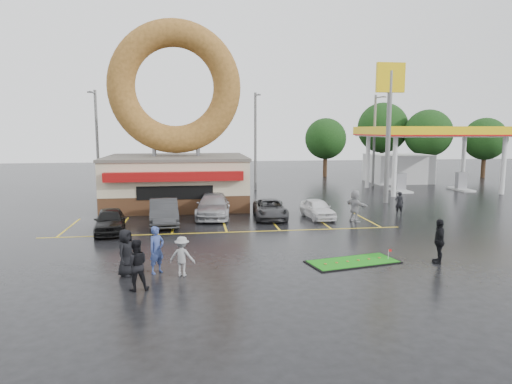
{
  "coord_description": "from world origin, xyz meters",
  "views": [
    {
      "loc": [
        -1.77,
        -21.27,
        5.65
      ],
      "look_at": [
        1.65,
        3.56,
        2.2
      ],
      "focal_mm": 32.0,
      "sensor_mm": 36.0,
      "label": 1
    }
  ],
  "objects": [
    {
      "name": "shell_sign",
      "position": [
        13.0,
        12.0,
        7.38
      ],
      "size": [
        2.2,
        0.36,
        10.6
      ],
      "color": "slate",
      "rests_on": "ground"
    },
    {
      "name": "person_hoodie",
      "position": [
        -2.27,
        -3.92,
        0.78
      ],
      "size": [
        1.13,
        0.84,
        1.56
      ],
      "primitive_type": "imported",
      "rotation": [
        0.0,
        0.0,
        2.85
      ],
      "color": "gray",
      "rests_on": "ground"
    },
    {
      "name": "person_blackjkt",
      "position": [
        -3.84,
        -5.32,
        0.92
      ],
      "size": [
        1.0,
        0.84,
        1.84
      ],
      "primitive_type": "imported",
      "rotation": [
        0.0,
        0.0,
        3.32
      ],
      "color": "black",
      "rests_on": "ground"
    },
    {
      "name": "streetlight_mid",
      "position": [
        4.0,
        20.92,
        4.78
      ],
      "size": [
        0.4,
        2.21,
        9.0
      ],
      "color": "slate",
      "rests_on": "ground"
    },
    {
      "name": "car_black",
      "position": [
        -6.37,
        4.17,
        0.68
      ],
      "size": [
        2.12,
        4.14,
        1.35
      ],
      "primitive_type": "imported",
      "rotation": [
        0.0,
        0.0,
        0.14
      ],
      "color": "black",
      "rests_on": "ground"
    },
    {
      "name": "car_white",
      "position": [
        6.05,
        6.63,
        0.62
      ],
      "size": [
        1.79,
        3.76,
        1.24
      ],
      "primitive_type": "imported",
      "rotation": [
        0.0,
        0.0,
        0.09
      ],
      "color": "white",
      "rests_on": "ground"
    },
    {
      "name": "car_dgrey",
      "position": [
        -3.56,
        5.94,
        0.77
      ],
      "size": [
        1.99,
        4.78,
        1.54
      ],
      "primitive_type": "imported",
      "rotation": [
        0.0,
        0.0,
        0.08
      ],
      "color": "#29292B",
      "rests_on": "ground"
    },
    {
      "name": "tree_far_c",
      "position": [
        22.0,
        34.0,
        5.84
      ],
      "size": [
        6.3,
        6.3,
        9.0
      ],
      "color": "#332114",
      "rests_on": "ground"
    },
    {
      "name": "tree_far_d",
      "position": [
        14.0,
        32.0,
        4.53
      ],
      "size": [
        4.9,
        4.9,
        7.0
      ],
      "color": "#332114",
      "rests_on": "ground"
    },
    {
      "name": "tree_far_a",
      "position": [
        26.0,
        30.0,
        5.18
      ],
      "size": [
        5.6,
        5.6,
        8.0
      ],
      "color": "#332114",
      "rests_on": "ground"
    },
    {
      "name": "streetlight_right",
      "position": [
        16.0,
        21.92,
        4.78
      ],
      "size": [
        0.4,
        2.21,
        9.0
      ],
      "color": "slate",
      "rests_on": "ground"
    },
    {
      "name": "streetlight_left",
      "position": [
        -10.0,
        19.92,
        4.78
      ],
      "size": [
        0.4,
        2.21,
        9.0
      ],
      "color": "slate",
      "rests_on": "ground"
    },
    {
      "name": "donut_shop",
      "position": [
        -3.0,
        12.97,
        4.46
      ],
      "size": [
        10.2,
        8.7,
        13.5
      ],
      "color": "#472B19",
      "rests_on": "ground"
    },
    {
      "name": "person_cameraman",
      "position": [
        8.51,
        -3.64,
        0.95
      ],
      "size": [
        0.81,
        1.2,
        1.9
      ],
      "primitive_type": "imported",
      "rotation": [
        0.0,
        0.0,
        -1.92
      ],
      "color": "black",
      "rests_on": "ground"
    },
    {
      "name": "gas_station",
      "position": [
        20.0,
        20.94,
        3.7
      ],
      "size": [
        12.3,
        13.65,
        5.9
      ],
      "color": "silver",
      "rests_on": "ground"
    },
    {
      "name": "person_blue",
      "position": [
        -3.27,
        -3.41,
        0.94
      ],
      "size": [
        0.81,
        0.8,
        1.88
      ],
      "primitive_type": "imported",
      "rotation": [
        0.0,
        0.0,
        0.74
      ],
      "color": "navy",
      "rests_on": "ground"
    },
    {
      "name": "person_walker_near",
      "position": [
        8.05,
        5.3,
        0.99
      ],
      "size": [
        1.2,
        1.92,
        1.97
      ],
      "primitive_type": "imported",
      "rotation": [
        0.0,
        0.0,
        1.94
      ],
      "color": "#9A9A9C",
      "rests_on": "ground"
    },
    {
      "name": "person_bystander",
      "position": [
        -4.43,
        -3.59,
        0.92
      ],
      "size": [
        0.89,
        1.06,
        1.84
      ],
      "primitive_type": "imported",
      "rotation": [
        0.0,
        0.0,
        1.17
      ],
      "color": "black",
      "rests_on": "ground"
    },
    {
      "name": "dumpster",
      "position": [
        -7.5,
        13.49,
        0.65
      ],
      "size": [
        2.01,
        1.54,
        1.3
      ],
      "primitive_type": "cube",
      "rotation": [
        0.0,
        0.0,
        -0.21
      ],
      "color": "#183F1F",
      "rests_on": "ground"
    },
    {
      "name": "car_grey",
      "position": [
        3.04,
        7.02,
        0.6
      ],
      "size": [
        2.29,
        4.46,
        1.21
      ],
      "primitive_type": "imported",
      "rotation": [
        0.0,
        0.0,
        -0.07
      ],
      "color": "#313134",
      "rests_on": "ground"
    },
    {
      "name": "car_silver",
      "position": [
        -0.53,
        8.0,
        0.75
      ],
      "size": [
        2.57,
        5.32,
        1.49
      ],
      "primitive_type": "imported",
      "rotation": [
        0.0,
        0.0,
        -0.1
      ],
      "color": "#9A9B9F",
      "rests_on": "ground"
    },
    {
      "name": "ground",
      "position": [
        0.0,
        0.0,
        0.0
      ],
      "size": [
        120.0,
        120.0,
        0.0
      ],
      "primitive_type": "plane",
      "color": "black",
      "rests_on": "ground"
    },
    {
      "name": "tree_far_b",
      "position": [
        32.0,
        28.0,
        4.53
      ],
      "size": [
        4.9,
        4.9,
        7.0
      ],
      "color": "#332114",
      "rests_on": "ground"
    },
    {
      "name": "putting_green",
      "position": [
        4.93,
        -3.11,
        0.03
      ],
      "size": [
        4.18,
        2.49,
        0.49
      ],
      "color": "black",
      "rests_on": "ground"
    },
    {
      "name": "person_walker_far",
      "position": [
        11.78,
        7.1,
        0.77
      ],
      "size": [
        0.62,
        0.46,
        1.55
      ],
      "primitive_type": "imported",
      "rotation": [
        0.0,
        0.0,
        2.98
      ],
      "color": "black",
      "rests_on": "ground"
    }
  ]
}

